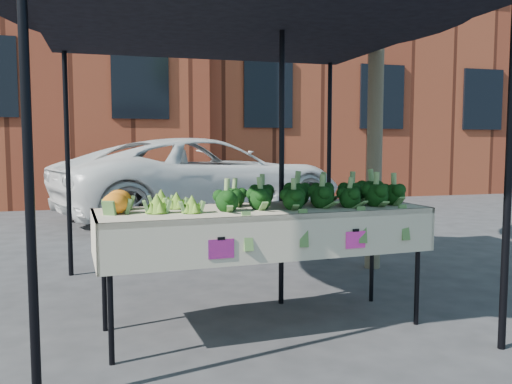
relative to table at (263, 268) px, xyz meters
name	(u,v)px	position (x,y,z in m)	size (l,w,h in m)	color
ground	(281,325)	(0.14, 0.01, -0.45)	(90.00, 90.00, 0.00)	#2D2D30
table	(263,268)	(0.00, 0.00, 0.00)	(2.44, 0.95, 0.90)	beige
canopy	(239,144)	(-0.03, 0.62, 0.92)	(3.16, 3.16, 2.74)	black
broccoli_heap	(308,191)	(0.36, 0.03, 0.56)	(1.51, 0.54, 0.23)	black
romanesco_cluster	(172,198)	(-0.67, 0.04, 0.54)	(0.41, 0.55, 0.18)	#8FC036
cauliflower_pair	(117,200)	(-1.04, 0.07, 0.53)	(0.21, 0.41, 0.16)	orange
vehicle	(203,72)	(0.62, 5.92, 2.20)	(2.45, 1.48, 5.31)	white
street_tree	(377,45)	(1.72, 1.52, 1.97)	(2.46, 2.46, 4.84)	#1E4C14
building_right	(363,56)	(7.14, 12.51, 3.80)	(12.00, 8.00, 8.50)	maroon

